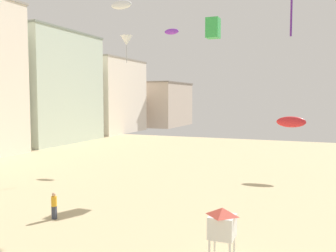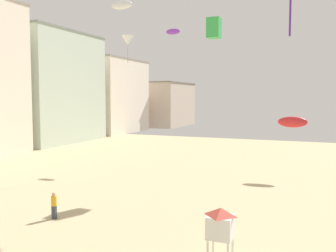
% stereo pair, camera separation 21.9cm
% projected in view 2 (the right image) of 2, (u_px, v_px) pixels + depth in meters
% --- Properties ---
extents(boardwalk_hotel_mid, '(10.76, 17.40, 18.08)m').
position_uv_depth(boardwalk_hotel_mid, '(50.00, 88.00, 61.45)').
color(boardwalk_hotel_mid, '#B7C6B2').
rests_on(boardwalk_hotel_mid, ground).
extents(boardwalk_hotel_far, '(10.27, 16.85, 15.47)m').
position_uv_depth(boardwalk_hotel_far, '(111.00, 96.00, 78.97)').
color(boardwalk_hotel_far, silver).
rests_on(boardwalk_hotel_far, ground).
extents(boardwalk_hotel_distant, '(18.20, 18.13, 11.30)m').
position_uv_depth(boardwalk_hotel_distant, '(152.00, 104.00, 98.31)').
color(boardwalk_hotel_distant, '#C6B29E').
rests_on(boardwalk_hotel_distant, ground).
extents(kite_flyer, '(0.34, 0.34, 1.64)m').
position_uv_depth(kite_flyer, '(54.00, 204.00, 22.55)').
color(kite_flyer, '#383D4C').
rests_on(kite_flyer, ground).
extents(lifeguard_stand, '(1.10, 1.10, 2.55)m').
position_uv_depth(lifeguard_stand, '(221.00, 224.00, 16.32)').
color(lifeguard_stand, white).
rests_on(lifeguard_stand, ground).
extents(kite_white_parafoil, '(1.59, 0.44, 0.62)m').
position_uv_depth(kite_white_parafoil, '(122.00, 5.00, 25.59)').
color(kite_white_parafoil, white).
extents(kite_green_box, '(1.09, 1.09, 1.71)m').
position_uv_depth(kite_green_box, '(214.00, 28.00, 31.76)').
color(kite_green_box, green).
extents(kite_purple_parafoil, '(1.74, 0.48, 0.68)m').
position_uv_depth(kite_purple_parafoil, '(173.00, 32.00, 42.63)').
color(kite_purple_parafoil, purple).
extents(kite_red_parafoil, '(2.65, 0.74, 1.03)m').
position_uv_depth(kite_red_parafoil, '(292.00, 122.00, 34.36)').
color(kite_red_parafoil, red).
extents(kite_white_delta_2, '(1.19, 1.19, 2.71)m').
position_uv_depth(kite_white_delta_2, '(128.00, 41.00, 37.11)').
color(kite_white_delta_2, white).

